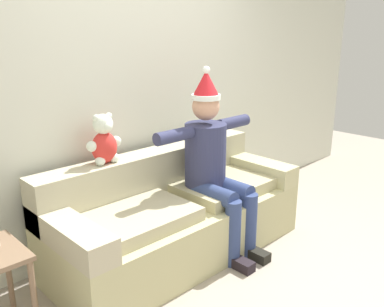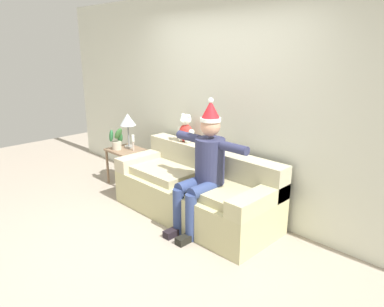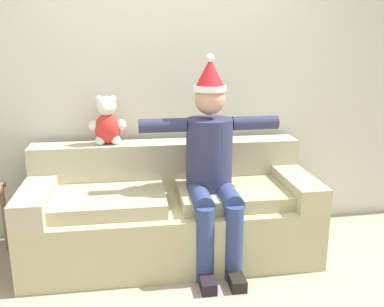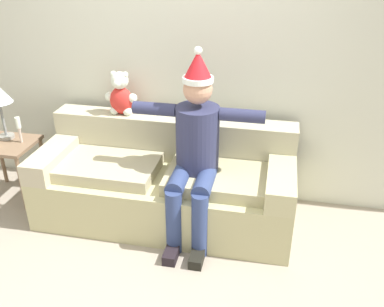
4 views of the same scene
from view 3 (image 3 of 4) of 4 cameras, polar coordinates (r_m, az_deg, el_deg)
name	(u,v)px [view 3 (image 3 of 4)]	position (r m, az deg, el deg)	size (l,w,h in m)	color
back_wall	(163,72)	(3.55, -3.95, 10.92)	(7.00, 0.10, 2.70)	silver
couch	(171,211)	(3.29, -2.88, -7.82)	(2.13, 0.87, 0.82)	#BEB885
person_seated	(212,161)	(3.03, 2.66, -1.04)	(1.02, 0.77, 1.52)	#2F3255
teddy_bear	(107,123)	(3.34, -11.37, 4.12)	(0.29, 0.17, 0.38)	red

